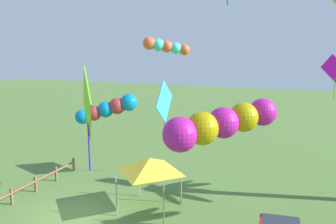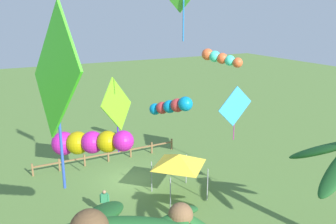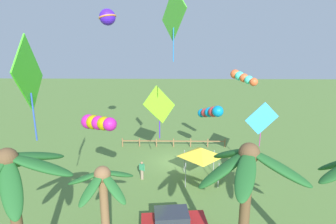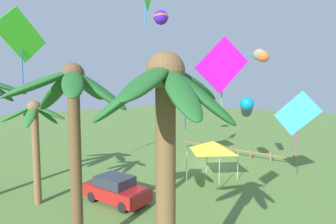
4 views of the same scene
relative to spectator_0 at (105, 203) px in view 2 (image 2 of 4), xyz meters
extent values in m
plane|color=#567A38|center=(-2.86, -3.44, -0.81)|extent=(120.00, 120.00, 0.00)
ellipsoid|color=#236028|center=(-0.01, 9.21, 4.40)|extent=(1.62, 1.57, 0.96)
ellipsoid|color=#236028|center=(0.67, 9.08, 4.20)|extent=(0.69, 1.59, 1.34)
sphere|color=brown|center=(0.59, 9.77, 4.68)|extent=(0.76, 0.76, 0.76)
ellipsoid|color=#1E5623|center=(-5.08, 9.95, 5.80)|extent=(1.70, 2.42, 1.40)
ellipsoid|color=#1E5623|center=(3.08, 10.42, 5.83)|extent=(1.98, 2.52, 1.18)
cube|color=brown|center=(-8.29, -7.37, -0.34)|extent=(0.12, 0.12, 0.95)
cube|color=brown|center=(-6.41, -7.37, -0.34)|extent=(0.12, 0.12, 0.95)
cube|color=brown|center=(-4.53, -7.37, -0.34)|extent=(0.12, 0.12, 0.95)
cube|color=brown|center=(-2.66, -7.37, -0.34)|extent=(0.12, 0.12, 0.95)
cube|color=brown|center=(-0.78, -7.37, -0.34)|extent=(0.12, 0.12, 0.95)
cube|color=brown|center=(1.10, -7.37, -0.34)|extent=(0.12, 0.12, 0.95)
cube|color=brown|center=(2.98, -7.37, -0.34)|extent=(0.12, 0.12, 0.95)
cube|color=brown|center=(-2.66, -7.37, -0.15)|extent=(11.37, 0.09, 0.11)
cylinder|color=gray|center=(0.00, 0.00, -0.39)|extent=(0.26, 0.26, 0.84)
cube|color=#338956|center=(0.00, 0.00, 0.30)|extent=(0.44, 0.39, 0.54)
sphere|color=#A37556|center=(0.00, 0.00, 0.67)|extent=(0.21, 0.21, 0.21)
cylinder|color=#338956|center=(0.20, -0.11, 0.25)|extent=(0.09, 0.09, 0.52)
cylinder|color=#338956|center=(-0.20, 0.11, 0.25)|extent=(0.09, 0.09, 0.52)
cylinder|color=#9E9EA3|center=(-6.19, -1.35, 0.24)|extent=(0.06, 0.06, 2.10)
cylinder|color=#9E9EA3|center=(-3.59, -1.35, 0.24)|extent=(0.06, 0.06, 2.10)
cylinder|color=#9E9EA3|center=(-6.19, 1.25, 0.24)|extent=(0.06, 0.06, 2.10)
cylinder|color=#9E9EA3|center=(-3.59, 1.25, 0.24)|extent=(0.06, 0.06, 2.10)
pyramid|color=yellow|center=(-4.89, -0.05, 1.66)|extent=(2.86, 2.86, 0.75)
sphere|color=#BA1A97|center=(2.80, 4.28, 5.52)|extent=(0.94, 0.94, 0.94)
sphere|color=#AF9708|center=(2.35, 4.75, 5.62)|extent=(0.90, 0.90, 0.90)
sphere|color=#BA1A97|center=(1.90, 5.22, 5.72)|extent=(0.87, 0.87, 0.87)
sphere|color=#AF9708|center=(1.45, 5.69, 5.82)|extent=(0.83, 0.83, 0.83)
sphere|color=#BA1A97|center=(0.99, 6.16, 5.92)|extent=(0.79, 0.79, 0.79)
cube|color=#82D825|center=(-1.44, -1.40, 5.32)|extent=(2.61, 2.13, 3.31)
cylinder|color=#4319DF|center=(-1.44, -1.40, 3.43)|extent=(0.07, 0.07, 2.16)
cylinder|color=#2575C3|center=(-2.59, 4.29, 10.28)|extent=(0.06, 0.06, 1.96)
cube|color=#4BEC28|center=(3.74, 9.07, 9.09)|extent=(0.52, 3.41, 3.43)
cylinder|color=#2F51B5|center=(3.74, 9.07, 7.14)|extent=(0.07, 0.07, 2.24)
sphere|color=#EA5E2F|center=(-7.56, -1.20, 7.93)|extent=(0.75, 0.75, 0.75)
sphere|color=#41E5C1|center=(-7.81, -0.76, 7.83)|extent=(0.72, 0.72, 0.72)
sphere|color=#EA5E2F|center=(-8.07, -0.31, 7.74)|extent=(0.69, 0.69, 0.69)
sphere|color=#41E5C1|center=(-8.32, 0.14, 7.65)|extent=(0.66, 0.66, 0.66)
sphere|color=#EA5E2F|center=(-8.57, 0.58, 7.55)|extent=(0.63, 0.63, 0.63)
sphere|color=#097FBB|center=(-6.45, -2.01, 4.62)|extent=(0.99, 0.99, 0.99)
sphere|color=#B13134|center=(-6.18, -2.62, 4.42)|extent=(0.95, 0.95, 0.95)
sphere|color=#097FBB|center=(-5.91, -3.22, 4.22)|extent=(0.91, 0.91, 0.91)
sphere|color=#B13134|center=(-5.63, -3.82, 4.02)|extent=(0.87, 0.87, 0.87)
sphere|color=#097FBB|center=(-5.36, -4.42, 3.82)|extent=(0.83, 0.83, 0.83)
cube|color=#339FE4|center=(-10.03, -1.27, 4.21)|extent=(2.78, 0.36, 2.76)
cylinder|color=#C22B9B|center=(-10.03, -1.27, 2.63)|extent=(0.06, 0.06, 1.81)
camera|label=1|loc=(11.28, 7.22, 7.79)|focal=37.94mm
camera|label=2|loc=(5.32, 18.00, 10.52)|focal=38.43mm
camera|label=3|loc=(-2.59, 20.97, 10.50)|focal=29.32mm
camera|label=4|loc=(-14.69, 16.20, 5.74)|focal=28.82mm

